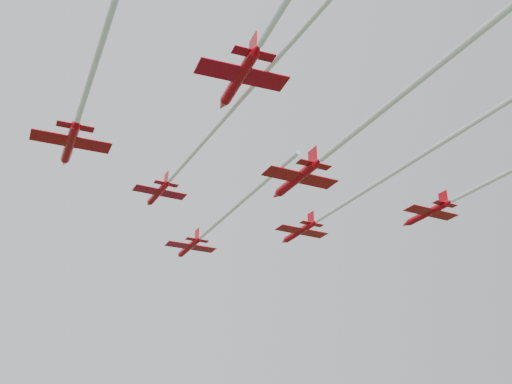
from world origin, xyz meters
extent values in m
cylinder|color=red|center=(-1.54, 16.99, 50.17)|extent=(2.85, 8.12, 1.05)
cone|color=red|center=(-2.65, 21.77, 50.17)|extent=(1.41, 1.91, 1.05)
cone|color=red|center=(-0.49, 12.49, 50.17)|extent=(1.19, 1.33, 0.95)
ellipsoid|color=black|center=(-1.97, 18.85, 50.56)|extent=(0.59, 0.97, 0.30)
cube|color=red|center=(-1.36, 16.25, 49.94)|extent=(8.73, 4.31, 0.10)
cube|color=red|center=(-0.70, 13.38, 50.17)|extent=(3.97, 1.98, 0.08)
cube|color=red|center=(-0.74, 13.56, 51.22)|extent=(0.48, 1.69, 1.91)
cylinder|color=white|center=(3.29, -3.77, 50.13)|extent=(7.87, 31.65, 0.57)
cylinder|color=red|center=(-8.10, 2.88, 53.24)|extent=(2.78, 7.56, 0.98)
cone|color=red|center=(-9.21, 7.31, 53.24)|extent=(1.34, 1.79, 0.98)
cone|color=red|center=(-7.06, -1.30, 53.24)|extent=(1.12, 1.25, 0.89)
ellipsoid|color=black|center=(-8.53, 4.60, 53.60)|extent=(0.57, 0.91, 0.28)
cube|color=red|center=(-7.93, 2.19, 53.02)|extent=(8.14, 4.14, 0.09)
cube|color=red|center=(-7.26, -0.48, 53.24)|extent=(3.70, 1.90, 0.07)
cube|color=red|center=(-7.30, -0.31, 54.22)|extent=(0.47, 1.57, 1.78)
cylinder|color=white|center=(-0.32, -28.18, 53.20)|extent=(13.75, 52.94, 0.53)
cylinder|color=red|center=(15.40, 8.84, 51.31)|extent=(3.12, 8.31, 1.08)
cone|color=red|center=(14.13, 13.71, 51.31)|extent=(1.48, 1.97, 1.08)
cone|color=red|center=(16.58, 4.25, 51.31)|extent=(1.24, 1.38, 0.98)
ellipsoid|color=black|center=(14.91, 10.73, 51.70)|extent=(0.63, 1.00, 0.31)
cube|color=red|center=(15.59, 8.08, 51.07)|extent=(8.96, 4.61, 0.10)
cube|color=red|center=(16.35, 5.15, 51.31)|extent=(4.08, 2.11, 0.08)
cube|color=red|center=(16.30, 5.34, 52.39)|extent=(0.54, 1.73, 1.95)
cylinder|color=white|center=(21.93, -16.43, 51.27)|extent=(11.00, 40.47, 0.59)
cylinder|color=red|center=(-20.02, -13.28, 51.51)|extent=(2.71, 9.17, 1.18)
cone|color=red|center=(-20.96, -7.85, 51.51)|extent=(1.49, 2.10, 1.18)
cone|color=red|center=(-19.13, -18.40, 51.51)|extent=(1.27, 1.45, 1.07)
ellipsoid|color=black|center=(-20.38, -11.17, 51.93)|extent=(0.62, 1.08, 0.34)
cube|color=red|center=(-19.87, -14.12, 51.24)|extent=(9.76, 4.35, 0.11)
cube|color=red|center=(-19.30, -17.39, 51.51)|extent=(4.44, 2.00, 0.09)
cube|color=red|center=(-19.34, -17.18, 52.68)|extent=(0.43, 1.92, 2.14)
cylinder|color=red|center=(8.59, -13.11, 49.83)|extent=(3.35, 9.53, 1.23)
cone|color=red|center=(7.28, -7.50, 49.83)|extent=(1.65, 2.24, 1.23)
cone|color=red|center=(9.81, -18.38, 49.83)|extent=(1.39, 1.56, 1.12)
ellipsoid|color=black|center=(8.08, -10.93, 50.28)|extent=(0.70, 1.14, 0.36)
cube|color=red|center=(8.79, -13.98, 49.55)|extent=(10.23, 5.06, 0.11)
cube|color=red|center=(9.57, -17.35, 49.83)|extent=(4.66, 2.32, 0.09)
cube|color=red|center=(9.52, -17.13, 51.06)|extent=(0.56, 1.98, 2.23)
cylinder|color=white|center=(14.02, -36.44, 49.78)|extent=(8.78, 35.06, 0.67)
cylinder|color=red|center=(30.66, -5.77, 50.05)|extent=(3.03, 8.05, 1.04)
cone|color=red|center=(29.44, -1.05, 50.05)|extent=(1.44, 1.91, 1.04)
cone|color=red|center=(31.82, -10.21, 50.05)|extent=(1.20, 1.34, 0.95)
ellipsoid|color=black|center=(30.19, -3.94, 50.42)|extent=(0.61, 0.97, 0.30)
cube|color=red|center=(30.85, -6.50, 49.81)|extent=(8.68, 4.47, 0.09)
cube|color=red|center=(31.59, -9.34, 50.05)|extent=(3.95, 2.05, 0.08)
cube|color=red|center=(31.54, -9.16, 51.09)|extent=(0.52, 1.67, 1.89)
cylinder|color=red|center=(-2.26, -29.02, 53.09)|extent=(2.53, 9.55, 1.23)
cone|color=red|center=(-3.06, -23.34, 53.09)|extent=(1.49, 2.16, 1.23)
cone|color=red|center=(-1.51, -34.38, 53.09)|extent=(1.29, 1.48, 1.11)
ellipsoid|color=black|center=(-2.57, -26.82, 53.54)|extent=(0.61, 1.11, 0.36)
cube|color=red|center=(-2.14, -29.91, 52.82)|extent=(10.11, 4.24, 0.11)
cube|color=red|center=(-1.65, -33.33, 53.09)|extent=(4.60, 1.95, 0.09)
cube|color=red|center=(-1.69, -33.11, 54.32)|extent=(0.39, 2.00, 2.23)
camera|label=1|loc=(-13.10, -84.79, 13.61)|focal=45.00mm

